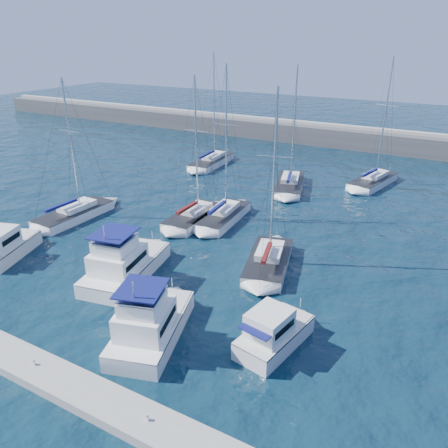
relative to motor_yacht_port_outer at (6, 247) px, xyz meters
The scene contains 16 objects.
ground 13.92m from the motor_yacht_port_outer, 10.74° to the left, with size 220.00×220.00×0.00m, color black.
breakwater 56.27m from the motor_yacht_port_outer, 75.96° to the left, with size 160.00×6.00×4.45m.
dock 16.05m from the motor_yacht_port_outer, 31.64° to the right, with size 40.00×2.20×0.60m, color gray.
dock_cleat_centre 16.03m from the motor_yacht_port_outer, 31.64° to the right, with size 0.16×0.16×0.25m, color silver.
dock_cleat_near_stbd 23.23m from the motor_yacht_port_outer, 21.23° to the right, with size 0.16×0.16×0.25m, color silver.
motor_yacht_port_outer is the anchor object (origin of this frame).
motor_yacht_port_inner 11.26m from the motor_yacht_port_outer, 11.26° to the left, with size 5.27×8.97×4.69m.
motor_yacht_stbd_inner 17.79m from the motor_yacht_port_outer, ahead, with size 5.50×8.21×4.69m.
motor_yacht_stbd_outer 24.53m from the motor_yacht_port_outer, ahead, with size 3.50×5.84×3.20m.
sailboat_mid_a 9.11m from the motor_yacht_port_outer, 99.07° to the left, with size 3.37×8.67×14.31m.
sailboat_mid_b 17.43m from the motor_yacht_port_outer, 55.53° to the left, with size 3.11×7.67×14.61m.
sailboat_mid_c 20.15m from the motor_yacht_port_outer, 52.18° to the left, with size 3.48×8.17×15.55m.
sailboat_mid_d 22.33m from the motor_yacht_port_outer, 24.55° to the left, with size 4.95×8.20×14.64m.
sailboat_back_a 33.25m from the motor_yacht_port_outer, 88.39° to the left, with size 3.57×9.49×15.70m.
sailboat_back_b 32.32m from the motor_yacht_port_outer, 62.95° to the left, with size 5.46×9.35×14.86m.
sailboat_back_c 42.28m from the motor_yacht_port_outer, 56.31° to the left, with size 4.95×9.18×15.70m.
Camera 1 is at (18.66, -22.78, 17.75)m, focal length 35.00 mm.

